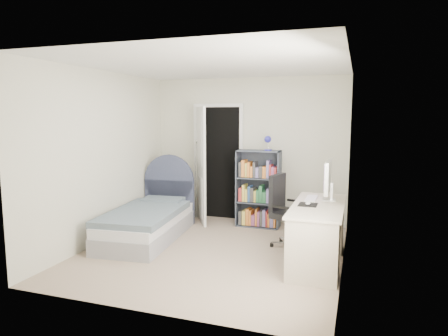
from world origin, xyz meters
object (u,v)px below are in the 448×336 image
(floor_lamp, at_px, (196,186))
(bookcase, at_px, (258,192))
(bed, at_px, (149,220))
(desk, at_px, (318,231))
(office_chair, at_px, (285,207))
(nightstand, at_px, (177,195))

(floor_lamp, relative_size, bookcase, 0.94)
(bed, xyz_separation_m, floor_lamp, (0.21, 1.36, 0.32))
(desk, relative_size, office_chair, 1.51)
(floor_lamp, bearing_deg, office_chair, -31.20)
(floor_lamp, height_order, bookcase, bookcase)
(office_chair, bearing_deg, desk, -45.90)
(bed, relative_size, floor_lamp, 1.40)
(bookcase, relative_size, office_chair, 1.49)
(bed, distance_m, nightstand, 1.30)
(bed, bearing_deg, bookcase, 38.13)
(bookcase, xyz_separation_m, office_chair, (0.60, -0.86, -0.02))
(bookcase, distance_m, desk, 1.79)
(nightstand, distance_m, desk, 3.10)
(bed, xyz_separation_m, office_chair, (2.03, 0.27, 0.29))
(bed, height_order, desk, desk)
(floor_lamp, xyz_separation_m, office_chair, (1.82, -1.10, -0.02))
(nightstand, bearing_deg, desk, -30.10)
(floor_lamp, bearing_deg, desk, -34.99)
(floor_lamp, relative_size, desk, 0.92)
(bed, height_order, office_chair, bed)
(floor_lamp, xyz_separation_m, bookcase, (1.22, -0.24, 0.00))
(bookcase, height_order, desk, bookcase)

